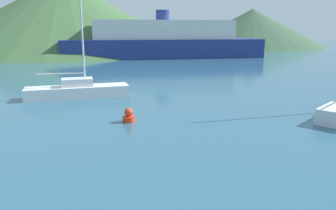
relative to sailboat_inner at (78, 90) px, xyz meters
The scene contains 5 objects.
sailboat_inner is the anchor object (origin of this frame).
ferry_distant 32.89m from the sailboat_inner, 70.20° to the left, with size 31.73×9.06×7.48m.
buoy_marker 7.34m from the sailboat_inner, 65.92° to the right, with size 0.61×0.61×0.71m.
hill_central 52.27m from the sailboat_inner, 97.06° to the left, with size 54.43×54.43×14.96m.
hill_east 70.20m from the sailboat_inner, 56.13° to the left, with size 36.46×36.46×9.52m.
Camera 1 is at (-1.79, -0.18, 4.57)m, focal length 35.00 mm.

